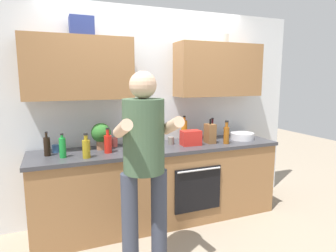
{
  "coord_description": "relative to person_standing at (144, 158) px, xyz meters",
  "views": [
    {
      "loc": [
        -1.13,
        -3.04,
        1.66
      ],
      "look_at": [
        0.05,
        -0.1,
        1.15
      ],
      "focal_mm": 31.0,
      "sensor_mm": 36.0,
      "label": 1
    }
  ],
  "objects": [
    {
      "name": "ground_plane",
      "position": [
        0.45,
        0.82,
        -1.02
      ],
      "size": [
        12.0,
        12.0,
        0.0
      ],
      "primitive_type": "plane",
      "color": "gray"
    },
    {
      "name": "back_wall_unit",
      "position": [
        0.45,
        1.09,
        0.47
      ],
      "size": [
        4.0,
        0.38,
        2.5
      ],
      "color": "silver",
      "rests_on": "ground"
    },
    {
      "name": "counter",
      "position": [
        0.45,
        0.82,
        -0.57
      ],
      "size": [
        2.84,
        0.67,
        0.9
      ],
      "color": "olive",
      "rests_on": "ground"
    },
    {
      "name": "person_standing",
      "position": [
        0.0,
        0.0,
        0.0
      ],
      "size": [
        0.49,
        0.45,
        1.73
      ],
      "color": "#383D4C",
      "rests_on": "ground"
    },
    {
      "name": "bottle_juice",
      "position": [
        0.85,
        1.04,
        0.01
      ],
      "size": [
        0.08,
        0.08,
        0.31
      ],
      "color": "orange",
      "rests_on": "counter"
    },
    {
      "name": "bottle_wine",
      "position": [
        1.19,
        0.93,
        -0.01
      ],
      "size": [
        0.05,
        0.05,
        0.28
      ],
      "color": "#471419",
      "rests_on": "counter"
    },
    {
      "name": "bottle_syrup",
      "position": [
        1.23,
        0.67,
        -0.01
      ],
      "size": [
        0.07,
        0.07,
        0.28
      ],
      "color": "#8C4C14",
      "rests_on": "counter"
    },
    {
      "name": "bottle_soy",
      "position": [
        -0.75,
        0.86,
        -0.02
      ],
      "size": [
        0.06,
        0.06,
        0.25
      ],
      "color": "black",
      "rests_on": "counter"
    },
    {
      "name": "bottle_oil",
      "position": [
        -0.39,
        0.63,
        -0.02
      ],
      "size": [
        0.08,
        0.08,
        0.25
      ],
      "color": "olive",
      "rests_on": "counter"
    },
    {
      "name": "bottle_hotsauce",
      "position": [
        -0.16,
        0.75,
        -0.02
      ],
      "size": [
        0.08,
        0.08,
        0.27
      ],
      "color": "red",
      "rests_on": "counter"
    },
    {
      "name": "bottle_soda",
      "position": [
        -0.61,
        0.73,
        -0.02
      ],
      "size": [
        0.06,
        0.06,
        0.24
      ],
      "color": "#198C33",
      "rests_on": "counter"
    },
    {
      "name": "cup_stoneware",
      "position": [
        0.61,
        0.89,
        -0.08
      ],
      "size": [
        0.07,
        0.07,
        0.09
      ],
      "primitive_type": "cylinder",
      "color": "slate",
      "rests_on": "counter"
    },
    {
      "name": "cup_tea",
      "position": [
        -0.67,
        0.98,
        -0.08
      ],
      "size": [
        0.08,
        0.08,
        0.08
      ],
      "primitive_type": "cylinder",
      "color": "#33598C",
      "rests_on": "counter"
    },
    {
      "name": "cup_ceramic",
      "position": [
        -0.05,
        1.02,
        -0.07
      ],
      "size": [
        0.09,
        0.09,
        0.1
      ],
      "primitive_type": "cylinder",
      "color": "#BF4C47",
      "rests_on": "counter"
    },
    {
      "name": "mixing_bowl",
      "position": [
        1.56,
        0.8,
        -0.08
      ],
      "size": [
        0.3,
        0.3,
        0.08
      ],
      "primitive_type": "cylinder",
      "color": "silver",
      "rests_on": "counter"
    },
    {
      "name": "knife_block",
      "position": [
        1.07,
        0.77,
        -0.01
      ],
      "size": [
        0.1,
        0.14,
        0.29
      ],
      "color": "brown",
      "rests_on": "counter"
    },
    {
      "name": "potted_herb",
      "position": [
        -0.2,
        0.93,
        0.05
      ],
      "size": [
        0.21,
        0.21,
        0.29
      ],
      "color": "#9E6647",
      "rests_on": "counter"
    },
    {
      "name": "grocery_bag_produce",
      "position": [
        0.24,
        0.78,
        -0.03
      ],
      "size": [
        0.26,
        0.24,
        0.2
      ],
      "primitive_type": "cube",
      "rotation": [
        0.0,
        0.0,
        0.15
      ],
      "color": "silver",
      "rests_on": "counter"
    },
    {
      "name": "grocery_bag_crisps",
      "position": [
        0.8,
        0.76,
        -0.04
      ],
      "size": [
        0.23,
        0.16,
        0.17
      ],
      "primitive_type": "cube",
      "rotation": [
        0.0,
        0.0,
        -0.05
      ],
      "color": "red",
      "rests_on": "counter"
    }
  ]
}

